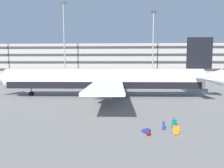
# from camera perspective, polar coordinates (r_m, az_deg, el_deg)

# --- Properties ---
(ground_plane) EXTENTS (600.00, 600.00, 0.00)m
(ground_plane) POSITION_cam_1_polar(r_m,az_deg,el_deg) (33.60, -2.71, -4.11)
(ground_plane) COLOR slate
(terminal_structure) EXTENTS (152.11, 19.60, 13.12)m
(terminal_structure) POSITION_cam_1_polar(r_m,az_deg,el_deg) (78.24, 0.09, 6.47)
(terminal_structure) COLOR gray
(terminal_structure) RESTS_ON ground_plane
(airliner) EXTENTS (40.86, 33.01, 10.51)m
(airliner) POSITION_cam_1_polar(r_m,az_deg,el_deg) (34.45, -1.82, 1.27)
(airliner) COLOR silver
(airliner) RESTS_ON ground_plane
(light_mast_left) EXTENTS (1.80, 0.50, 25.36)m
(light_mast_left) POSITION_cam_1_polar(r_m,az_deg,el_deg) (64.56, -14.07, 13.40)
(light_mast_left) COLOR gray
(light_mast_left) RESTS_ON ground_plane
(light_mast_center_left) EXTENTS (1.80, 0.50, 22.26)m
(light_mast_center_left) POSITION_cam_1_polar(r_m,az_deg,el_deg) (62.81, 12.12, 12.19)
(light_mast_center_left) COLOR gray
(light_mast_center_left) RESTS_ON ground_plane
(suitcase_small) EXTENTS (0.49, 0.43, 0.93)m
(suitcase_small) POSITION_cam_1_polar(r_m,az_deg,el_deg) (19.05, 18.00, -11.03)
(suitcase_small) COLOR #147266
(suitcase_small) RESTS_ON ground_plane
(suitcase_upright) EXTENTS (0.80, 0.77, 0.28)m
(suitcase_upright) POSITION_cam_1_polar(r_m,az_deg,el_deg) (17.27, 10.12, -13.55)
(suitcase_upright) COLOR navy
(suitcase_upright) RESTS_ON ground_plane
(suitcase_navy) EXTENTS (0.33, 0.48, 0.85)m
(suitcase_navy) POSITION_cam_1_polar(r_m,az_deg,el_deg) (18.28, 15.11, -11.84)
(suitcase_navy) COLOR navy
(suitcase_navy) RESTS_ON ground_plane
(suitcase_black) EXTENTS (0.54, 0.45, 0.97)m
(suitcase_black) POSITION_cam_1_polar(r_m,az_deg,el_deg) (17.27, 18.57, -12.84)
(suitcase_black) COLOR orange
(suitcase_black) RESTS_ON ground_plane
(backpack_teal) EXTENTS (0.42, 0.33, 0.52)m
(backpack_teal) POSITION_cam_1_polar(r_m,az_deg,el_deg) (16.51, 10.72, -14.17)
(backpack_teal) COLOR maroon
(backpack_teal) RESTS_ON ground_plane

